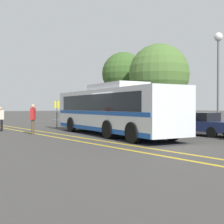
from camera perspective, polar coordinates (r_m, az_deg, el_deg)
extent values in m
plane|color=#423F3D|center=(17.71, 0.41, -4.57)|extent=(220.00, 220.00, 0.00)
cube|color=gold|center=(17.44, -5.84, -4.65)|extent=(31.31, 0.20, 0.01)
cube|color=gold|center=(16.95, -8.84, -4.83)|extent=(31.31, 0.20, 0.01)
cube|color=#99999E|center=(22.52, 11.85, -3.22)|extent=(39.31, 0.36, 0.15)
cube|color=silver|center=(18.58, 0.00, 0.34)|extent=(11.53, 3.86, 2.37)
cube|color=black|center=(18.58, 0.00, 1.72)|extent=(9.96, 3.70, 0.94)
cube|color=#194CA5|center=(18.58, 0.00, -0.11)|extent=(11.31, 3.87, 0.20)
cube|color=#194CA5|center=(18.62, 0.00, -2.95)|extent=(11.31, 3.86, 0.24)
cube|color=black|center=(23.69, -6.71, 0.63)|extent=(0.31, 2.15, 1.71)
cube|color=black|center=(23.70, -6.72, 2.98)|extent=(0.26, 1.71, 0.24)
cube|color=silver|center=(18.12, 0.88, 4.64)|extent=(4.17, 2.45, 0.35)
cube|color=black|center=(23.98, -6.97, -1.82)|extent=(0.27, 1.83, 0.04)
cube|color=black|center=(23.99, -6.96, -2.29)|extent=(0.27, 1.83, 0.04)
cylinder|color=black|center=(21.27, -7.41, -2.30)|extent=(1.03, 0.40, 1.00)
cylinder|color=black|center=(22.25, -1.76, -2.15)|extent=(1.03, 0.40, 1.00)
cylinder|color=black|center=(16.56, -0.70, -3.22)|extent=(1.03, 0.40, 1.00)
cylinder|color=black|center=(17.81, 5.99, -2.94)|extent=(1.03, 0.40, 1.00)
cylinder|color=black|center=(14.53, 3.79, -3.81)|extent=(1.03, 0.40, 1.00)
cylinder|color=black|center=(15.93, 10.93, -3.41)|extent=(1.03, 0.40, 1.00)
cube|color=#335B33|center=(29.27, -5.48, -1.13)|extent=(4.44, 1.85, 0.68)
cube|color=black|center=(29.35, -5.59, 0.05)|extent=(1.87, 1.61, 0.53)
cylinder|color=black|center=(28.57, -2.60, -1.87)|extent=(0.60, 0.21, 0.60)
cylinder|color=black|center=(27.67, -5.58, -1.96)|extent=(0.60, 0.21, 0.60)
cylinder|color=black|center=(30.90, -5.39, -1.66)|extent=(0.60, 0.21, 0.60)
cylinder|color=black|center=(30.07, -8.21, -1.73)|extent=(0.60, 0.21, 0.60)
cube|color=black|center=(24.25, 2.53, -1.54)|extent=(4.15, 2.01, 0.70)
cube|color=black|center=(24.16, 2.70, -0.14)|extent=(1.81, 1.62, 0.49)
cylinder|color=black|center=(24.66, -0.82, -2.31)|extent=(0.61, 0.25, 0.60)
cylinder|color=black|center=(25.73, 1.92, -2.18)|extent=(0.61, 0.25, 0.60)
cylinder|color=black|center=(22.81, 3.23, -2.58)|extent=(0.61, 0.25, 0.60)
cylinder|color=black|center=(23.96, 5.99, -2.41)|extent=(0.61, 0.25, 0.60)
cube|color=navy|center=(19.53, 15.39, -2.37)|extent=(4.84, 1.96, 0.57)
cube|color=black|center=(19.44, 15.68, -0.82)|extent=(2.08, 1.59, 0.50)
cylinder|color=black|center=(19.80, 10.56, -3.13)|extent=(0.61, 0.24, 0.60)
cylinder|color=black|center=(21.05, 13.33, -2.90)|extent=(0.61, 0.24, 0.60)
cylinder|color=black|center=(18.07, 17.79, -3.55)|extent=(0.61, 0.24, 0.60)
cylinder|color=brown|center=(19.92, -14.34, -2.68)|extent=(0.14, 0.14, 0.91)
cylinder|color=brown|center=(20.08, -14.17, -2.65)|extent=(0.14, 0.14, 0.91)
cube|color=red|center=(19.97, -14.27, -0.33)|extent=(0.46, 0.45, 0.72)
sphere|color=tan|center=(19.96, -14.27, 1.06)|extent=(0.25, 0.25, 0.25)
cylinder|color=black|center=(23.06, -19.50, -2.32)|extent=(0.14, 0.14, 0.82)
cube|color=beige|center=(23.01, -19.72, -0.49)|extent=(0.25, 0.43, 0.65)
sphere|color=tan|center=(23.01, -19.72, 0.60)|extent=(0.22, 0.22, 0.22)
cylinder|color=#59595E|center=(24.97, -10.05, -0.44)|extent=(0.07, 0.07, 2.21)
cube|color=yellow|center=(24.97, -10.06, 1.34)|extent=(0.08, 0.40, 0.56)
cylinder|color=#59595E|center=(22.24, 18.82, 4.39)|extent=(0.14, 0.14, 6.12)
sphere|color=silver|center=(22.69, 18.87, 12.88)|extent=(0.59, 0.59, 0.59)
cylinder|color=#513823|center=(31.27, 2.11, 0.95)|extent=(0.28, 0.28, 3.40)
sphere|color=#3D6028|center=(31.44, 2.11, 7.01)|extent=(4.31, 4.31, 4.31)
cylinder|color=#513823|center=(27.13, 8.56, 0.05)|extent=(0.28, 0.28, 2.57)
sphere|color=#4C7033|center=(27.27, 8.58, 6.86)|extent=(5.20, 5.20, 5.20)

